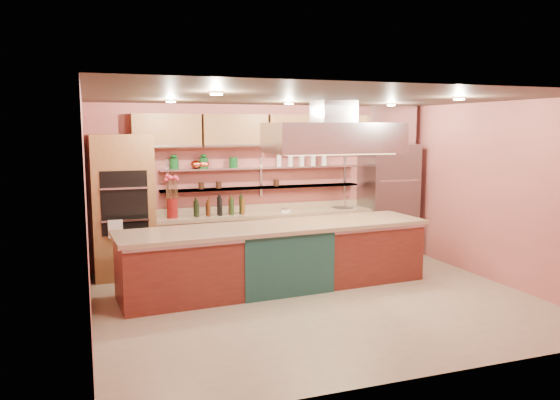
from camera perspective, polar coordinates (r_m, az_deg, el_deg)
name	(u,v)px	position (r m, az deg, el deg)	size (l,w,h in m)	color
floor	(319,301)	(7.77, 4.05, -10.53)	(6.00, 5.00, 0.02)	gray
ceiling	(320,98)	(7.40, 4.25, 10.63)	(6.00, 5.00, 0.02)	black
wall_back	(263,184)	(9.78, -1.76, 1.70)	(6.00, 0.04, 2.80)	#B05853
wall_front	(427,236)	(5.30, 15.12, -3.63)	(6.00, 0.04, 2.80)	#B05853
wall_left	(87,213)	(6.84, -19.55, -1.31)	(0.04, 5.00, 2.80)	#B05853
wall_right	(497,193)	(9.08, 21.75, 0.70)	(0.04, 5.00, 2.80)	#B05853
oven_stack	(123,207)	(9.04, -16.05, -0.68)	(0.95, 0.64, 2.30)	brown
refrigerator	(388,200)	(10.46, 11.21, 0.01)	(0.95, 0.72, 2.10)	slate
back_counter	(266,238)	(9.63, -1.47, -4.03)	(3.84, 0.64, 0.93)	tan
wall_shelf_lower	(263,187)	(9.65, -1.80, 1.32)	(3.60, 0.26, 0.03)	#B5B7BD
wall_shelf_upper	(263,168)	(9.62, -1.81, 3.39)	(3.60, 0.26, 0.03)	#B5B7BD
upper_cabinets	(266,131)	(9.56, -1.45, 7.27)	(4.60, 0.36, 0.55)	brown
range_hood	(333,138)	(8.33, 5.57, 6.49)	(2.00, 1.00, 0.45)	#B5B7BD
ceiling_downlights	(315,101)	(7.58, 3.63, 10.33)	(4.00, 2.80, 0.02)	#FFE5A5
island	(277,257)	(8.22, -0.31, -5.94)	(4.61, 1.00, 0.96)	maroon
flower_vase	(172,208)	(9.10, -11.19, -0.87)	(0.18, 0.18, 0.32)	#640F0F
oil_bottle_cluster	(220,207)	(9.25, -6.33, -0.71)	(0.91, 0.26, 0.29)	black
kitchen_scale	(285,209)	(9.60, 0.50, -0.99)	(0.15, 0.11, 0.08)	silver
bar_faucet	(345,202)	(10.16, 6.81, -0.22)	(0.03, 0.03, 0.21)	silver
copper_kettle	(196,164)	(9.32, -8.77, 3.70)	(0.18, 0.18, 0.14)	#D34F30
green_canister	(234,162)	(9.46, -4.88, 3.93)	(0.15, 0.15, 0.18)	#0D4019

